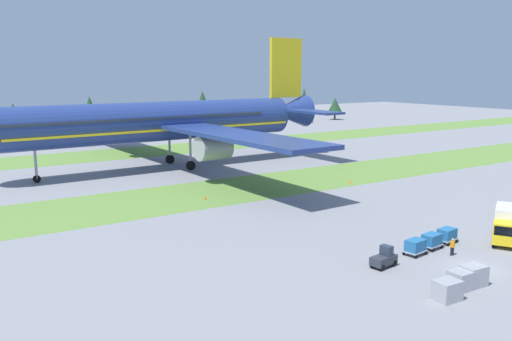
% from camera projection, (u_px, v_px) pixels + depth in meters
% --- Properties ---
extents(ground_plane, '(400.00, 400.00, 0.00)m').
position_uv_depth(ground_plane, '(475.00, 268.00, 49.14)').
color(ground_plane, gray).
extents(grass_strip_near, '(320.00, 16.54, 0.01)m').
position_uv_depth(grass_strip_near, '(240.00, 189.00, 82.61)').
color(grass_strip_near, olive).
rests_on(grass_strip_near, ground).
extents(grass_strip_far, '(320.00, 16.54, 0.01)m').
position_uv_depth(grass_strip_far, '(133.00, 152.00, 119.60)').
color(grass_strip_far, olive).
rests_on(grass_strip_far, ground).
extents(airliner, '(65.82, 80.97, 24.54)m').
position_uv_depth(airliner, '(167.00, 121.00, 98.63)').
color(airliner, navy).
rests_on(airliner, ground).
extents(baggage_tug, '(2.74, 1.61, 1.97)m').
position_uv_depth(baggage_tug, '(384.00, 258.00, 49.34)').
color(baggage_tug, '#2D333D').
rests_on(baggage_tug, ground).
extents(cargo_dolly_lead, '(2.37, 1.76, 1.55)m').
position_uv_depth(cargo_dolly_lead, '(415.00, 246.00, 52.53)').
color(cargo_dolly_lead, '#A3A3A8').
rests_on(cargo_dolly_lead, ground).
extents(cargo_dolly_second, '(2.37, 1.76, 1.55)m').
position_uv_depth(cargo_dolly_second, '(432.00, 240.00, 54.39)').
color(cargo_dolly_second, '#A3A3A8').
rests_on(cargo_dolly_second, ground).
extents(cargo_dolly_third, '(2.37, 1.76, 1.55)m').
position_uv_depth(cargo_dolly_third, '(447.00, 234.00, 56.24)').
color(cargo_dolly_third, '#A3A3A8').
rests_on(cargo_dolly_third, ground).
extents(catering_truck, '(7.17, 5.48, 3.58)m').
position_uv_depth(catering_truck, '(506.00, 223.00, 56.61)').
color(catering_truck, yellow).
rests_on(catering_truck, ground).
extents(ground_crew_marshaller, '(0.55, 0.36, 1.74)m').
position_uv_depth(ground_crew_marshaller, '(452.00, 246.00, 52.38)').
color(ground_crew_marshaller, black).
rests_on(ground_crew_marshaller, ground).
extents(uld_container_0, '(2.06, 1.67, 1.57)m').
position_uv_depth(uld_container_0, '(462.00, 280.00, 44.31)').
color(uld_container_0, '#A3A3A8').
rests_on(uld_container_0, ground).
extents(uld_container_1, '(2.09, 1.72, 1.61)m').
position_uv_depth(uld_container_1, '(447.00, 290.00, 42.17)').
color(uld_container_1, '#A3A3A8').
rests_on(uld_container_1, ground).
extents(uld_container_2, '(2.13, 1.77, 1.73)m').
position_uv_depth(uld_container_2, '(473.00, 275.00, 45.05)').
color(uld_container_2, '#A3A3A8').
rests_on(uld_container_2, ground).
extents(taxiway_marker_0, '(0.44, 0.44, 0.59)m').
position_uv_depth(taxiway_marker_0, '(205.00, 198.00, 75.43)').
color(taxiway_marker_0, orange).
rests_on(taxiway_marker_0, ground).
extents(taxiway_marker_1, '(0.44, 0.44, 0.53)m').
position_uv_depth(taxiway_marker_1, '(350.00, 182.00, 86.40)').
color(taxiway_marker_1, orange).
rests_on(taxiway_marker_1, ground).
extents(distant_tree_line, '(193.20, 11.42, 12.11)m').
position_uv_depth(distant_tree_line, '(88.00, 111.00, 149.08)').
color(distant_tree_line, '#4C3823').
rests_on(distant_tree_line, ground).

